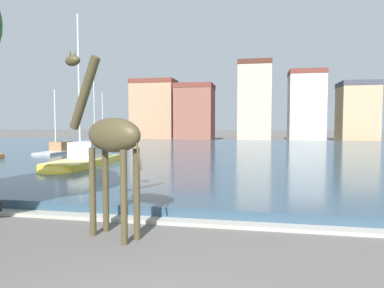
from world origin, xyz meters
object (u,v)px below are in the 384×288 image
Objects in this scene: sailboat_grey at (56,153)px; giraffe_statue at (109,139)px; sailboat_teal at (94,145)px; sailboat_yellow at (81,163)px; sailboat_white at (103,140)px.

giraffe_statue is at bearing -54.00° from sailboat_grey.
giraffe_statue is 33.05m from sailboat_teal.
sailboat_grey is at bearing 126.00° from giraffe_statue.
sailboat_yellow reaches higher than giraffe_statue.
sailboat_white reaches higher than giraffe_statue.
sailboat_yellow is at bearing -65.46° from sailboat_teal.
sailboat_white is 10.63m from sailboat_teal.
giraffe_statue is at bearing -64.24° from sailboat_white.
sailboat_white is 0.87× the size of sailboat_teal.
sailboat_teal is (3.65, -9.98, -0.13)m from sailboat_white.
sailboat_yellow is (-6.87, 10.83, -2.04)m from giraffe_statue.
sailboat_teal reaches higher than giraffe_statue.
sailboat_grey is 10.41m from sailboat_yellow.
sailboat_yellow is 1.08× the size of sailboat_teal.
sailboat_white is 30.82m from sailboat_yellow.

